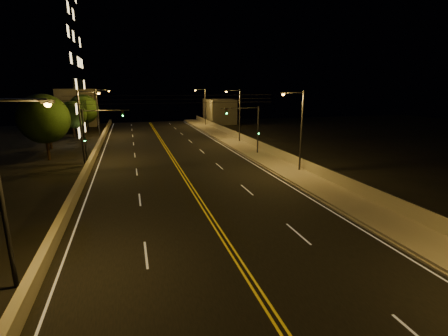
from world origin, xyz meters
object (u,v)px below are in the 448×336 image
object	(u,v)px
streetlight_2	(238,112)
traffic_signal_right	(251,125)
streetlight_3	(204,104)
traffic_signal_left	(93,130)
streetlight_5	(83,122)
tree_2	(72,115)
tree_0	(44,119)
streetlight_1	(299,126)
streetlight_6	(99,109)
tree_3	(84,109)
tree_1	(48,122)
streetlight_4	(7,182)

from	to	relation	value
streetlight_2	traffic_signal_right	size ratio (longest dim) A/B	1.32
streetlight_3	traffic_signal_left	bearing A→B (deg)	-121.10
streetlight_5	tree_2	size ratio (longest dim) A/B	1.31
streetlight_2	streetlight_3	distance (m)	24.01
tree_2	tree_0	bearing A→B (deg)	-90.94
streetlight_1	streetlight_3	xyz separation A→B (m)	(0.00, 43.33, 0.00)
streetlight_5	streetlight_1	bearing A→B (deg)	-26.49
streetlight_6	tree_0	distance (m)	19.68
streetlight_1	traffic_signal_right	size ratio (longest dim) A/B	1.32
streetlight_6	tree_2	world-z (taller)	streetlight_6
streetlight_1	tree_2	xyz separation A→B (m)	(-25.79, 32.36, -0.84)
streetlight_3	tree_3	bearing A→B (deg)	-167.08
streetlight_1	streetlight_6	size ratio (longest dim) A/B	1.00
streetlight_2	traffic_signal_left	world-z (taller)	streetlight_2
traffic_signal_left	tree_1	bearing A→B (deg)	120.06
tree_2	streetlight_4	bearing A→B (deg)	-84.63
streetlight_2	traffic_signal_right	bearing A→B (deg)	-98.69
streetlight_1	tree_0	xyz separation A→B (m)	(-26.09, 13.89, 0.15)
streetlight_2	streetlight_3	size ratio (longest dim) A/B	1.00
tree_3	streetlight_6	bearing A→B (deg)	-56.32
tree_2	traffic_signal_right	bearing A→B (deg)	-43.05
streetlight_6	streetlight_5	bearing A→B (deg)	-90.00
streetlight_5	tree_3	world-z (taller)	streetlight_5
tree_2	streetlight_1	bearing A→B (deg)	-51.45
streetlight_4	streetlight_5	size ratio (longest dim) A/B	1.00
streetlight_6	traffic_signal_right	xyz separation A→B (m)	(19.92, -23.36, -0.87)
streetlight_5	traffic_signal_right	world-z (taller)	streetlight_5
streetlight_3	streetlight_2	bearing A→B (deg)	-90.00
streetlight_3	tree_1	bearing A→B (deg)	-142.14
traffic_signal_left	tree_3	xyz separation A→B (m)	(-4.21, 28.05, 0.66)
traffic_signal_left	tree_1	distance (m)	14.25
streetlight_4	traffic_signal_left	size ratio (longest dim) A/B	1.32
streetlight_4	traffic_signal_right	xyz separation A→B (m)	(19.92, 24.04, -0.87)
tree_1	streetlight_3	bearing A→B (deg)	37.86
traffic_signal_left	tree_1	world-z (taller)	traffic_signal_left
streetlight_5	tree_0	size ratio (longest dim) A/B	1.05
streetlight_5	tree_3	size ratio (longest dim) A/B	1.13
streetlight_3	streetlight_6	distance (m)	23.76
streetlight_3	tree_3	size ratio (longest dim) A/B	1.13
streetlight_4	traffic_signal_left	world-z (taller)	streetlight_4
streetlight_5	tree_3	xyz separation A→B (m)	(-3.13, 27.04, -0.21)
streetlight_2	tree_3	distance (m)	30.65
tree_1	traffic_signal_left	bearing A→B (deg)	-59.94
tree_0	traffic_signal_right	bearing A→B (deg)	-9.78
streetlight_2	traffic_signal_left	distance (m)	22.52
streetlight_2	streetlight_3	xyz separation A→B (m)	(0.00, 24.01, 0.00)
traffic_signal_right	tree_1	xyz separation A→B (m)	(-25.98, 12.34, -0.10)
tree_0	tree_3	xyz separation A→B (m)	(1.57, 23.81, -0.36)
streetlight_1	streetlight_3	world-z (taller)	same
streetlight_2	streetlight_5	distance (m)	23.08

